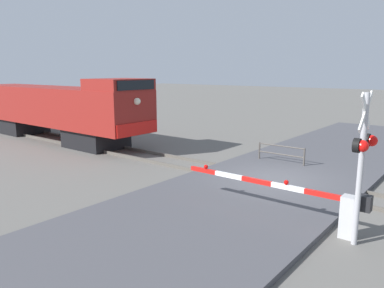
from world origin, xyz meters
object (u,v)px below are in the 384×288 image
(locomotive, at_px, (55,108))
(crossing_gate, at_px, (321,203))
(crossing_signal, at_px, (363,153))
(guard_railing, at_px, (281,152))

(locomotive, height_order, crossing_gate, locomotive)
(crossing_signal, height_order, crossing_gate, crossing_signal)
(locomotive, distance_m, guard_railing, 14.29)
(crossing_signal, distance_m, crossing_gate, 1.90)
(crossing_signal, relative_size, crossing_gate, 0.67)
(locomotive, relative_size, crossing_gate, 2.69)
(locomotive, xyz_separation_m, crossing_gate, (-3.26, -17.92, -1.22))
(locomotive, height_order, guard_railing, locomotive)
(crossing_gate, bearing_deg, locomotive, 79.68)
(locomotive, height_order, crossing_signal, locomotive)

